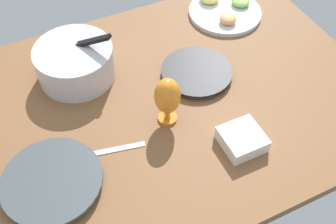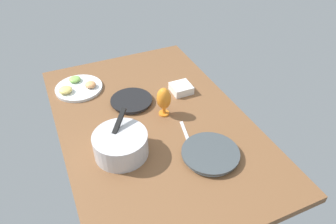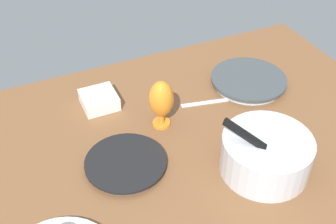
# 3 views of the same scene
# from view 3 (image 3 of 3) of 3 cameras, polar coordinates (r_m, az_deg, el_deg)

# --- Properties ---
(ground_plane) EXTENTS (1.60, 1.04, 0.04)m
(ground_plane) POSITION_cam_3_polar(r_m,az_deg,el_deg) (1.48, 1.71, -3.73)
(ground_plane) COLOR brown
(dinner_plate_left) EXTENTS (0.29, 0.29, 0.03)m
(dinner_plate_left) POSITION_cam_3_polar(r_m,az_deg,el_deg) (1.72, 10.60, 4.08)
(dinner_plate_left) COLOR silver
(dinner_plate_left) RESTS_ON ground_plane
(dinner_plate_right) EXTENTS (0.26, 0.26, 0.02)m
(dinner_plate_right) POSITION_cam_3_polar(r_m,az_deg,el_deg) (1.36, -5.62, -6.80)
(dinner_plate_right) COLOR #4C4C51
(dinner_plate_right) RESTS_ON ground_plane
(mixing_bowl) EXTENTS (0.28, 0.28, 0.19)m
(mixing_bowl) POSITION_cam_3_polar(r_m,az_deg,el_deg) (1.34, 12.82, -5.36)
(mixing_bowl) COLOR silver
(mixing_bowl) RESTS_ON ground_plane
(hurricane_glass_orange) EXTENTS (0.08, 0.08, 0.18)m
(hurricane_glass_orange) POSITION_cam_3_polar(r_m,az_deg,el_deg) (1.44, -0.91, 1.60)
(hurricane_glass_orange) COLOR orange
(hurricane_glass_orange) RESTS_ON ground_plane
(square_bowl_white) EXTENTS (0.12, 0.12, 0.05)m
(square_bowl_white) POSITION_cam_3_polar(r_m,az_deg,el_deg) (1.60, -9.10, 1.68)
(square_bowl_white) COLOR white
(square_bowl_white) RESTS_ON ground_plane
(fork_by_left_plate) EXTENTS (0.18, 0.05, 0.01)m
(fork_by_left_plate) POSITION_cam_3_polar(r_m,az_deg,el_deg) (1.61, 4.90, 1.26)
(fork_by_left_plate) COLOR silver
(fork_by_left_plate) RESTS_ON ground_plane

